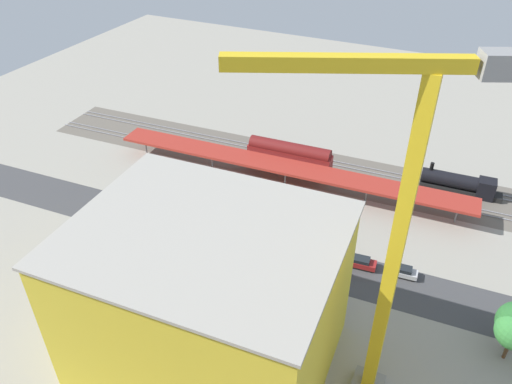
% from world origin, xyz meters
% --- Properties ---
extents(ground_plane, '(204.59, 204.59, 0.00)m').
position_xyz_m(ground_plane, '(0.00, 0.00, 0.00)').
color(ground_plane, '#9E998C').
rests_on(ground_plane, ground).
extents(rail_bed, '(128.41, 20.40, 0.01)m').
position_xyz_m(rail_bed, '(0.00, -22.05, 0.00)').
color(rail_bed, '#665E54').
rests_on(rail_bed, ground).
extents(street_asphalt, '(128.15, 15.03, 0.01)m').
position_xyz_m(street_asphalt, '(0.00, 5.48, 0.00)').
color(street_asphalt, '#424244').
rests_on(street_asphalt, ground).
extents(track_rails, '(127.73, 13.98, 0.12)m').
position_xyz_m(track_rails, '(0.00, -22.05, 0.18)').
color(track_rails, '#9E9EA8').
rests_on(track_rails, ground).
extents(platform_canopy_near, '(69.39, 8.56, 4.17)m').
position_xyz_m(platform_canopy_near, '(7.59, -13.87, 3.90)').
color(platform_canopy_near, '#A82D23').
rests_on(platform_canopy_near, ground).
extents(locomotive, '(14.76, 3.39, 5.07)m').
position_xyz_m(locomotive, '(-23.29, -25.24, 1.81)').
color(locomotive, black).
rests_on(locomotive, ground).
extents(freight_coach_far, '(17.13, 3.66, 6.23)m').
position_xyz_m(freight_coach_far, '(8.82, -18.86, 3.29)').
color(freight_coach_far, black).
rests_on(freight_coach_far, ground).
extents(parked_car_0, '(4.26, 2.08, 1.66)m').
position_xyz_m(parked_car_0, '(-18.10, 1.83, 0.73)').
color(parked_car_0, black).
rests_on(parked_car_0, ground).
extents(parked_car_1, '(4.92, 2.32, 1.71)m').
position_xyz_m(parked_car_1, '(-11.69, 2.57, 0.76)').
color(parked_car_1, black).
rests_on(parked_car_1, ground).
extents(parked_car_2, '(4.05, 1.99, 1.76)m').
position_xyz_m(parked_car_2, '(-5.29, 2.02, 0.79)').
color(parked_car_2, black).
rests_on(parked_car_2, ground).
extents(parked_car_3, '(4.63, 2.09, 1.59)m').
position_xyz_m(parked_car_3, '(1.18, 2.01, 0.71)').
color(parked_car_3, black).
rests_on(parked_car_3, ground).
extents(construction_building, '(29.28, 24.22, 20.06)m').
position_xyz_m(construction_building, '(0.72, 26.82, 10.03)').
color(construction_building, yellow).
rests_on(construction_building, ground).
extents(construction_roof_slab, '(29.90, 24.85, 0.40)m').
position_xyz_m(construction_roof_slab, '(0.72, 26.82, 20.26)').
color(construction_roof_slab, '#ADA89E').
rests_on(construction_roof_slab, construction_building).
extents(tower_crane, '(20.57, 10.15, 41.05)m').
position_xyz_m(tower_crane, '(-17.15, 23.33, 23.23)').
color(tower_crane, gray).
rests_on(tower_crane, ground).
extents(box_truck_0, '(8.66, 3.08, 3.24)m').
position_xyz_m(box_truck_0, '(12.39, 10.95, 1.60)').
color(box_truck_0, black).
rests_on(box_truck_0, ground).
extents(box_truck_1, '(8.79, 3.16, 3.53)m').
position_xyz_m(box_truck_1, '(-5.92, 11.14, 1.71)').
color(box_truck_1, black).
rests_on(box_truck_1, ground).
extents(street_tree_0, '(5.30, 5.30, 7.92)m').
position_xyz_m(street_tree_0, '(8.42, 10.77, 5.25)').
color(street_tree_0, brown).
rests_on(street_tree_0, ground).
extents(street_tree_1, '(6.00, 6.00, 8.60)m').
position_xyz_m(street_tree_1, '(-3.02, 10.95, 5.59)').
color(street_tree_1, brown).
rests_on(street_tree_1, ground).
extents(traffic_light, '(0.50, 0.36, 6.37)m').
position_xyz_m(traffic_light, '(-4.86, 10.04, 4.24)').
color(traffic_light, '#333333').
rests_on(traffic_light, ground).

